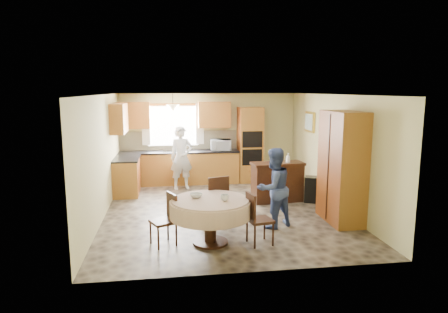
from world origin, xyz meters
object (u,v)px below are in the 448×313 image
chair_left (167,217)px  sideboard (277,183)px  chair_back (216,199)px  oven_tower (250,145)px  chair_right (256,216)px  person_dining (274,188)px  person_sink (182,158)px  dining_table (210,209)px  cupboard (342,167)px

chair_left → sideboard: bearing=107.1°
sideboard → chair_back: chair_back is taller
oven_tower → chair_left: bearing=-118.1°
chair_back → sideboard: bearing=-152.2°
chair_right → chair_back: bearing=19.5°
sideboard → person_dining: 1.85m
chair_right → person_sink: (-1.09, 4.07, 0.34)m
person_sink → person_dining: size_ratio=1.09×
person_sink → chair_left: bearing=-109.3°
oven_tower → sideboard: size_ratio=1.74×
dining_table → chair_back: (0.20, 0.78, -0.05)m
dining_table → chair_right: 0.78m
dining_table → chair_back: 0.81m
chair_left → cupboard: bearing=77.2°
cupboard → chair_back: size_ratio=2.18×
person_sink → chair_right: bearing=-88.3°
chair_left → chair_back: chair_back is taller
sideboard → person_sink: (-2.18, 1.53, 0.40)m
oven_tower → sideboard: oven_tower is taller
oven_tower → sideboard: (0.22, -2.12, -0.63)m
oven_tower → sideboard: bearing=-84.2°
chair_right → person_dining: (0.52, 0.81, 0.27)m
oven_tower → cupboard: bearing=-73.9°
chair_back → chair_right: chair_back is taller
cupboard → person_dining: bearing=-174.0°
person_dining → dining_table: bearing=1.6°
oven_tower → chair_right: size_ratio=2.36×
cupboard → dining_table: (-2.70, -0.81, -0.49)m
oven_tower → cupboard: size_ratio=0.97×
oven_tower → person_sink: oven_tower is taller
cupboard → chair_back: cupboard is taller
oven_tower → chair_back: bearing=-111.0°
chair_left → chair_right: size_ratio=0.97×
oven_tower → person_dining: bearing=-95.2°
person_sink → person_dining: (1.61, -3.26, -0.07)m
cupboard → person_dining: (-1.42, -0.15, -0.33)m
oven_tower → cupboard: cupboard is taller
cupboard → chair_right: (-1.94, -0.96, -0.60)m
chair_right → person_dining: 1.00m
chair_right → person_dining: size_ratio=0.59×
sideboard → dining_table: size_ratio=0.89×
chair_left → person_dining: person_dining is taller
dining_table → chair_left: 0.75m
cupboard → chair_back: (-2.50, -0.02, -0.54)m
person_dining → chair_back: bearing=-32.2°
chair_right → sideboard: bearing=-34.5°
oven_tower → chair_back: oven_tower is taller
person_sink → cupboard: bearing=-59.1°
dining_table → person_dining: 1.45m
cupboard → chair_right: cupboard is taller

